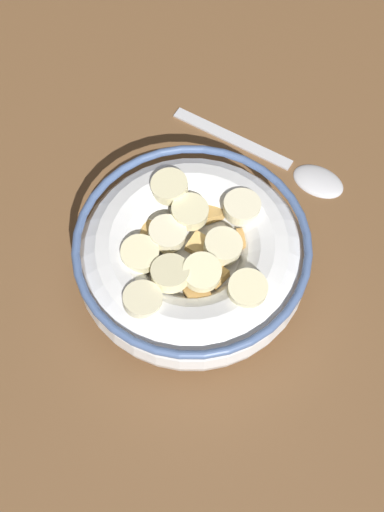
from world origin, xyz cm
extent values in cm
cube|color=brown|center=(0.00, 0.00, -1.00)|extent=(111.58, 111.58, 2.00)
cylinder|color=white|center=(0.00, 0.00, 0.30)|extent=(9.05, 9.05, 0.60)
torus|color=white|center=(0.00, 0.00, 2.54)|extent=(16.45, 16.45, 5.07)
torus|color=#4C6699|center=(0.00, 0.00, 4.77)|extent=(16.56, 16.56, 0.60)
cylinder|color=white|center=(0.00, 0.00, 3.29)|extent=(13.41, 13.41, 0.40)
cube|color=#B78947|center=(2.49, 0.24, 3.75)|extent=(1.86, 1.90, 0.82)
cube|color=tan|center=(-0.68, -0.46, 3.81)|extent=(1.97, 2.01, 0.84)
cube|color=#AD7F42|center=(1.81, 2.86, 3.81)|extent=(1.79, 1.78, 0.71)
cube|color=#AD7F42|center=(-4.66, -1.62, 3.76)|extent=(1.69, 1.72, 0.76)
cube|color=#B78947|center=(2.49, -4.01, 3.77)|extent=(2.04, 2.04, 0.70)
cube|color=#AD7F42|center=(-3.64, 1.79, 3.86)|extent=(2.13, 2.15, 0.85)
cube|color=tan|center=(-3.10, -1.55, 3.84)|extent=(1.98, 2.03, 0.90)
cube|color=#B78947|center=(5.90, -0.15, 3.97)|extent=(1.66, 1.61, 0.79)
cube|color=tan|center=(1.30, -2.83, 3.99)|extent=(2.18, 2.17, 0.83)
cube|color=tan|center=(0.27, 2.41, 3.85)|extent=(1.74, 1.80, 0.89)
cube|color=tan|center=(-2.70, -4.09, 3.82)|extent=(1.53, 1.56, 0.76)
cylinder|color=#F4EABC|center=(-1.61, 1.40, 4.65)|extent=(3.72, 3.71, 1.30)
cylinder|color=beige|center=(3.24, -1.67, 4.75)|extent=(3.72, 3.78, 1.25)
cylinder|color=#F9EFC6|center=(-4.53, -0.17, 4.98)|extent=(3.72, 3.69, 1.05)
cylinder|color=beige|center=(-1.49, -2.08, 4.82)|extent=(3.47, 3.45, 1.12)
cylinder|color=beige|center=(0.87, 2.12, 4.92)|extent=(3.72, 3.76, 1.32)
cylinder|color=#F4EABC|center=(5.20, 1.23, 4.88)|extent=(3.59, 3.52, 1.39)
cylinder|color=beige|center=(-1.57, -4.46, 5.16)|extent=(2.80, 2.77, 1.21)
cylinder|color=beige|center=(2.57, 0.86, 4.94)|extent=(3.60, 3.63, 1.25)
cylinder|color=#F9EFC6|center=(0.79, -1.76, 4.71)|extent=(3.45, 3.43, 1.41)
cylinder|color=beige|center=(-0.58, 5.07, 5.22)|extent=(3.75, 3.77, 1.17)
ellipsoid|color=silver|center=(-13.03, -0.48, 0.40)|extent=(4.12, 4.95, 0.80)
cube|color=silver|center=(-10.43, -7.51, 0.18)|extent=(4.68, 10.45, 0.36)
camera|label=1|loc=(14.23, 17.46, 47.10)|focal=49.10mm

